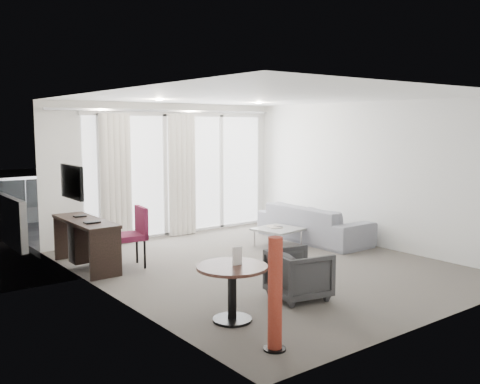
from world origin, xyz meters
TOP-DOWN VIEW (x-y plane):
  - floor at (0.00, 0.00)m, footprint 5.00×6.00m
  - ceiling at (0.00, 0.00)m, footprint 5.00×6.00m
  - wall_left at (-2.50, 0.00)m, footprint 0.00×6.00m
  - wall_right at (2.50, 0.00)m, footprint 0.00×6.00m
  - wall_front at (0.00, -3.00)m, footprint 5.00×0.00m
  - window_panel at (0.30, 2.98)m, footprint 4.00×0.02m
  - window_frame at (0.30, 2.97)m, footprint 4.10×0.06m
  - curtain_left at (-1.15, 2.82)m, footprint 0.60×0.20m
  - curtain_right at (0.25, 2.82)m, footprint 0.60×0.20m
  - curtain_track at (0.00, 2.82)m, footprint 4.80×0.04m
  - downlight_a at (-0.90, 1.60)m, footprint 0.12×0.12m
  - downlight_b at (1.20, 1.60)m, footprint 0.12×0.12m
  - desk at (-2.23, 1.57)m, footprint 0.50×1.59m
  - tv at (-2.46, 1.45)m, footprint 0.05×0.80m
  - desk_chair at (-1.70, 1.20)m, footprint 0.58×0.55m
  - round_table at (-1.79, -1.61)m, footprint 0.90×0.90m
  - menu_card at (-1.73, -1.62)m, footprint 0.12×0.03m
  - red_lamp at (-1.92, -2.48)m, footprint 0.29×0.29m
  - tub_armchair at (-0.65, -1.49)m, footprint 0.79×0.78m
  - coffee_table at (1.08, 0.88)m, footprint 0.84×0.84m
  - remote at (1.14, 0.96)m, footprint 0.11×0.16m
  - magazine at (1.10, 1.00)m, footprint 0.27×0.30m
  - sofa at (1.95, 0.85)m, footprint 0.90×2.30m
  - terrace_slab at (0.30, 4.50)m, footprint 5.60×3.00m
  - rattan_chair_a at (0.77, 4.82)m, footprint 0.65×0.65m
  - rattan_chair_b at (1.93, 4.89)m, footprint 0.62×0.62m
  - rattan_table at (1.28, 4.39)m, footprint 0.62×0.62m
  - balustrade at (0.30, 5.95)m, footprint 5.50×0.06m

SIDE VIEW (x-z plane):
  - terrace_slab at x=0.30m, z-range -0.12..0.00m
  - floor at x=0.00m, z-range 0.00..0.00m
  - coffee_table at x=1.08m, z-range 0.00..0.33m
  - rattan_table at x=1.28m, z-range 0.00..0.50m
  - tub_armchair at x=-0.65m, z-range 0.00..0.62m
  - round_table at x=-1.79m, z-range 0.00..0.63m
  - sofa at x=1.95m, z-range 0.00..0.67m
  - remote at x=1.14m, z-range 0.35..0.37m
  - magazine at x=1.10m, z-range 0.35..0.37m
  - desk at x=-2.23m, z-range 0.00..0.74m
  - rattan_chair_b at x=1.93m, z-range 0.00..0.82m
  - rattan_chair_a at x=0.77m, z-range 0.00..0.91m
  - desk_chair at x=-1.70m, z-range 0.00..0.94m
  - balustrade at x=0.30m, z-range -0.02..1.02m
  - red_lamp at x=-1.92m, z-range 0.00..1.12m
  - menu_card at x=-1.73m, z-range 0.62..0.82m
  - window_panel at x=0.30m, z-range 0.01..2.39m
  - curtain_left at x=-1.15m, z-range 0.01..2.39m
  - curtain_right at x=0.25m, z-range 0.01..2.39m
  - window_frame at x=0.30m, z-range -0.02..2.42m
  - wall_left at x=-2.50m, z-range 0.00..2.60m
  - wall_right at x=2.50m, z-range 0.00..2.60m
  - wall_front at x=0.00m, z-range 0.00..2.60m
  - tv at x=-2.46m, z-range 1.10..1.60m
  - curtain_track at x=0.00m, z-range 2.43..2.47m
  - downlight_a at x=-0.90m, z-range 2.58..2.60m
  - downlight_b at x=1.20m, z-range 2.58..2.60m
  - ceiling at x=0.00m, z-range 2.60..2.60m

